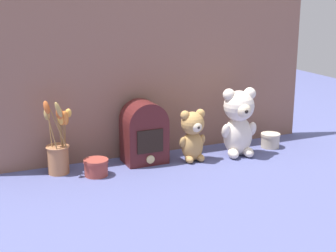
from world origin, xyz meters
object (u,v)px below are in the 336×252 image
at_px(teddy_bear_medium, 192,134).
at_px(decorative_tin_tall, 270,140).
at_px(teddy_bear_large, 239,121).
at_px(flower_vase, 58,150).
at_px(decorative_tin_short, 96,167).
at_px(vintage_radio, 144,132).

bearing_deg(teddy_bear_medium, decorative_tin_tall, 2.65).
xyz_separation_m(teddy_bear_large, teddy_bear_medium, (-0.21, 0.02, -0.04)).
bearing_deg(flower_vase, decorative_tin_short, -32.18).
xyz_separation_m(teddy_bear_large, decorative_tin_tall, (0.19, 0.04, -0.12)).
bearing_deg(teddy_bear_medium, flower_vase, 172.50).
relative_size(flower_vase, decorative_tin_tall, 3.49).
bearing_deg(decorative_tin_short, flower_vase, 147.82).
relative_size(teddy_bear_medium, flower_vase, 0.72).
distance_m(teddy_bear_medium, vintage_radio, 0.20).
bearing_deg(decorative_tin_short, teddy_bear_large, -1.07).
xyz_separation_m(decorative_tin_tall, decorative_tin_short, (-0.81, -0.03, 0.00)).
height_order(teddy_bear_medium, decorative_tin_short, teddy_bear_medium).
bearing_deg(decorative_tin_short, teddy_bear_medium, 1.03).
height_order(teddy_bear_large, decorative_tin_tall, teddy_bear_large).
bearing_deg(decorative_tin_tall, vintage_radio, 175.48).
distance_m(vintage_radio, decorative_tin_tall, 0.60).
relative_size(teddy_bear_medium, vintage_radio, 0.85).
bearing_deg(decorative_tin_short, decorative_tin_tall, 1.82).
relative_size(teddy_bear_medium, decorative_tin_short, 2.28).
distance_m(teddy_bear_large, decorative_tin_short, 0.63).
height_order(teddy_bear_large, decorative_tin_short, teddy_bear_large).
xyz_separation_m(teddy_bear_medium, vintage_radio, (-0.19, 0.07, 0.01)).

